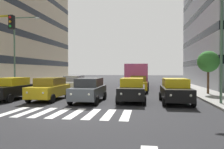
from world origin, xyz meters
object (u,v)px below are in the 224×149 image
(car_4, at_px, (11,88))
(bus_behind_traffic, at_px, (137,74))
(car_0, at_px, (175,91))
(car_1, at_px, (132,89))
(street_lamp_right, at_px, (18,46))
(street_lamp_left, at_px, (215,36))
(car_2, at_px, (89,90))
(car_row2_0, at_px, (74,83))
(street_tree_1, at_px, (208,62))
(car_row2_1, at_px, (138,83))
(car_3, at_px, (50,89))

(car_4, height_order, bus_behind_traffic, bus_behind_traffic)
(car_0, distance_m, car_1, 3.04)
(street_lamp_right, bearing_deg, street_lamp_left, 162.74)
(car_2, distance_m, car_4, 6.27)
(street_lamp_right, bearing_deg, car_1, 159.42)
(car_row2_0, distance_m, street_lamp_right, 6.75)
(car_1, xyz_separation_m, street_lamp_left, (-5.43, 0.92, 3.66))
(car_row2_0, bearing_deg, street_tree_1, 174.19)
(car_row2_0, bearing_deg, car_1, 136.21)
(car_2, bearing_deg, car_0, -177.11)
(car_0, distance_m, car_row2_1, 8.23)
(car_0, relative_size, car_row2_1, 1.00)
(car_0, xyz_separation_m, bus_behind_traffic, (3.02, -12.81, 0.97))
(car_1, xyz_separation_m, street_lamp_right, (11.81, -4.43, 3.88))
(car_0, distance_m, street_tree_1, 6.85)
(car_0, distance_m, bus_behind_traffic, 13.20)
(car_1, height_order, car_row2_0, same)
(car_0, bearing_deg, street_lamp_left, 166.97)
(car_1, xyz_separation_m, car_row2_1, (-0.27, -7.40, 0.00))
(bus_behind_traffic, height_order, street_lamp_right, street_lamp_right)
(car_row2_0, distance_m, street_lamp_left, 14.55)
(car_1, relative_size, car_3, 1.00)
(car_2, bearing_deg, car_row2_1, -112.65)
(car_0, bearing_deg, car_3, -1.06)
(car_row2_1, bearing_deg, car_0, 109.51)
(street_lamp_right, bearing_deg, car_0, 162.07)
(car_3, xyz_separation_m, street_tree_1, (-13.03, -5.18, 2.19))
(car_row2_0, bearing_deg, street_lamp_left, 148.91)
(street_lamp_left, height_order, street_lamp_right, street_lamp_right)
(car_4, xyz_separation_m, street_lamp_right, (2.45, -4.90, 3.88))
(car_0, height_order, street_lamp_right, street_lamp_right)
(car_3, height_order, car_row2_0, same)
(car_3, bearing_deg, bus_behind_traffic, -116.65)
(car_row2_0, relative_size, street_tree_1, 1.13)
(car_row2_0, height_order, street_lamp_left, street_lamp_left)
(car_0, bearing_deg, car_2, 2.89)
(car_row2_0, bearing_deg, bus_behind_traffic, -137.33)
(street_lamp_left, bearing_deg, street_tree_1, -101.93)
(car_1, height_order, car_row2_1, same)
(car_1, distance_m, car_row2_0, 9.17)
(car_1, distance_m, bus_behind_traffic, 12.48)
(street_lamp_left, bearing_deg, car_0, -13.03)
(car_0, bearing_deg, street_lamp_right, -17.93)
(car_0, xyz_separation_m, car_1, (3.02, -0.37, 0.00))
(car_0, xyz_separation_m, car_2, (6.12, 0.31, 0.00))
(car_row2_1, height_order, street_lamp_left, street_lamp_left)
(car_row2_0, height_order, car_row2_1, same)
(car_row2_1, bearing_deg, street_lamp_right, 13.79)
(car_row2_1, bearing_deg, car_3, 48.93)
(street_lamp_left, bearing_deg, car_4, -1.76)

